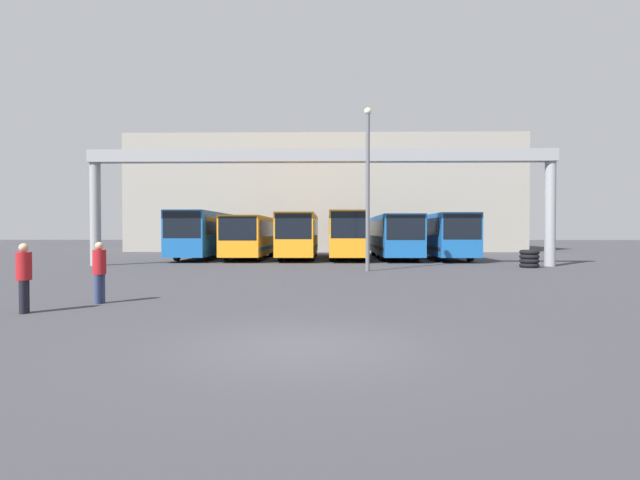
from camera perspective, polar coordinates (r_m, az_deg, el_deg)
ground_plane at (r=8.88m, az=-2.31°, el=-12.01°), size 200.00×200.00×0.00m
building_backdrop at (r=52.97m, az=0.57°, el=4.99°), size 38.30×12.00×11.26m
overhead_gantry at (r=28.64m, az=0.08°, el=8.13°), size 26.54×0.80×6.61m
bus_slot_0 at (r=37.39m, az=-12.93°, el=0.88°), size 2.57×11.81×3.31m
bus_slot_1 at (r=35.97m, az=-7.92°, el=0.60°), size 2.58×10.29×2.99m
bus_slot_2 at (r=36.26m, az=-2.40°, el=0.79°), size 2.47×11.63×3.18m
bus_slot_3 at (r=35.97m, az=3.03°, el=0.89°), size 2.50×11.17×3.30m
bus_slot_4 at (r=36.86m, az=8.33°, el=0.69°), size 2.59×12.39×3.07m
bus_slot_5 at (r=36.38m, az=13.91°, el=0.72°), size 2.55×10.22×3.14m
pedestrian_mid_right at (r=15.06m, az=-23.90°, el=-3.24°), size 0.35×0.35×1.70m
pedestrian_near_right at (r=14.12m, az=-30.74°, el=-3.57°), size 0.35×0.35×1.70m
tire_stack at (r=29.48m, az=22.81°, el=-1.99°), size 1.04×1.04×0.96m
lamp_post at (r=25.02m, az=5.47°, el=6.59°), size 0.36×0.36×8.11m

